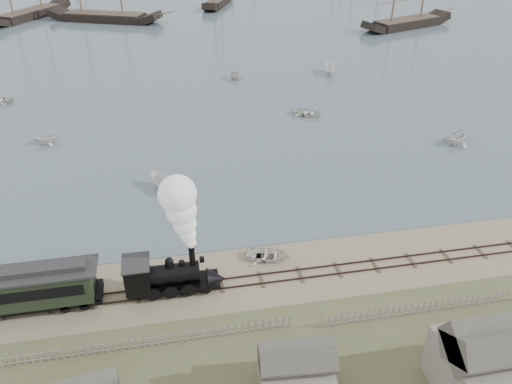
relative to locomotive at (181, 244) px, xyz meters
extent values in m
plane|color=tan|center=(3.69, 2.00, -4.11)|extent=(600.00, 600.00, 0.00)
cube|color=#32211B|center=(3.69, -0.50, -4.01)|extent=(120.00, 0.08, 0.12)
cube|color=#32211B|center=(3.69, 0.50, -4.01)|extent=(120.00, 0.08, 0.12)
cube|color=#41322A|center=(3.69, 0.00, -4.08)|extent=(120.00, 1.80, 0.06)
cube|color=black|center=(-0.72, 0.00, -3.43)|extent=(6.47, 1.90, 0.24)
cylinder|color=black|center=(-1.11, 0.00, -2.48)|extent=(4.00, 1.43, 1.43)
cube|color=black|center=(-3.20, 0.00, -2.29)|extent=(1.71, 2.09, 2.19)
cube|color=#2D2D30|center=(-3.20, 0.00, -1.15)|extent=(1.90, 2.28, 0.11)
cylinder|color=black|center=(0.70, 0.00, -1.19)|extent=(0.42, 0.42, 1.52)
sphere|color=black|center=(-0.92, 0.00, -1.37)|extent=(0.61, 0.61, 0.61)
cone|color=black|center=(2.32, 0.00, -3.53)|extent=(1.33, 1.90, 1.90)
cube|color=black|center=(1.37, 0.00, -1.53)|extent=(0.33, 0.33, 0.33)
cube|color=black|center=(-12.12, 0.00, -3.45)|extent=(12.79, 2.10, 0.32)
cube|color=black|center=(-12.12, 0.00, -2.17)|extent=(11.88, 2.28, 2.28)
cube|color=black|center=(-12.12, 1.16, -1.94)|extent=(10.97, 0.06, 0.82)
imported|color=silver|center=(6.68, 2.34, -3.75)|extent=(3.44, 4.09, 0.73)
imported|color=silver|center=(-13.87, 27.25, -3.28)|extent=(3.36, 3.60, 1.54)
imported|color=silver|center=(-1.12, 14.46, -3.36)|extent=(3.82, 3.00, 1.40)
imported|color=silver|center=(17.49, 29.61, -3.66)|extent=(4.29, 4.67, 0.79)
imported|color=silver|center=(31.96, 18.45, -3.14)|extent=(4.21, 4.43, 1.83)
imported|color=silver|center=(25.46, 45.10, -3.31)|extent=(4.11, 2.39, 1.50)
imported|color=silver|center=(10.51, 45.34, -3.25)|extent=(3.65, 3.37, 1.61)
camera|label=1|loc=(0.06, -27.78, 21.01)|focal=35.00mm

